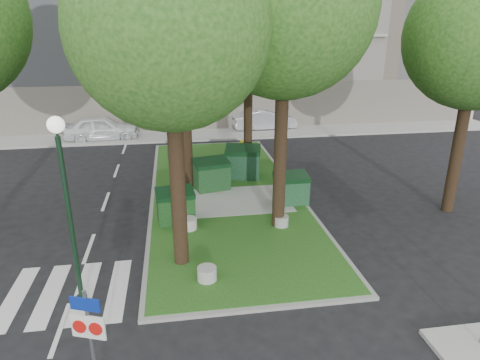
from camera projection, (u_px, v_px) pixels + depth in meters
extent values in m
plane|color=black|center=(243.00, 311.00, 11.01)|extent=(120.00, 120.00, 0.00)
cube|color=#264D16|center=(225.00, 193.00, 18.48)|extent=(6.00, 16.00, 0.12)
cube|color=gray|center=(225.00, 193.00, 18.49)|extent=(6.30, 16.30, 0.10)
cube|color=#999993|center=(198.00, 135.00, 28.15)|extent=(42.00, 3.00, 0.12)
cube|color=silver|center=(101.00, 290.00, 11.85)|extent=(5.00, 3.00, 0.01)
cube|color=tan|center=(188.00, 9.00, 32.38)|extent=(41.00, 12.00, 16.00)
cylinder|color=black|center=(177.00, 170.00, 12.05)|extent=(0.44, 0.44, 6.16)
sphere|color=#1C4913|center=(169.00, 29.00, 10.77)|extent=(5.20, 5.20, 5.20)
cylinder|color=black|center=(281.00, 138.00, 14.32)|extent=(0.44, 0.44, 6.72)
sphere|color=#1C4913|center=(285.00, 6.00, 12.92)|extent=(5.60, 5.60, 5.60)
cylinder|color=black|center=(186.00, 124.00, 18.20)|extent=(0.44, 0.44, 5.88)
sphere|color=#1C4913|center=(182.00, 36.00, 16.97)|extent=(4.80, 4.80, 4.80)
cylinder|color=black|center=(248.00, 97.00, 21.26)|extent=(0.44, 0.44, 7.00)
sphere|color=#1C4913|center=(249.00, 5.00, 19.80)|extent=(5.80, 5.80, 5.80)
cylinder|color=black|center=(460.00, 138.00, 15.94)|extent=(0.44, 0.44, 5.88)
sphere|color=#1C4913|center=(478.00, 37.00, 14.72)|extent=(5.00, 5.00, 5.00)
cube|color=#0F370F|center=(176.00, 208.00, 15.55)|extent=(1.41, 1.05, 1.03)
cube|color=black|center=(175.00, 193.00, 15.35)|extent=(1.46, 1.11, 0.30)
cube|color=#103814|center=(212.00, 177.00, 18.63)|extent=(1.60, 1.25, 1.12)
cube|color=black|center=(211.00, 162.00, 18.41)|extent=(1.66, 1.33, 0.32)
cube|color=#10361E|center=(243.00, 164.00, 20.07)|extent=(1.77, 1.39, 1.23)
cube|color=black|center=(243.00, 150.00, 19.82)|extent=(1.84, 1.47, 0.36)
cube|color=#144122|center=(291.00, 191.00, 17.21)|extent=(1.32, 0.91, 1.02)
cube|color=black|center=(292.00, 177.00, 17.01)|extent=(1.37, 0.97, 0.29)
cylinder|color=#9E9E99|center=(207.00, 274.00, 12.06)|extent=(0.55, 0.55, 0.39)
cylinder|color=gray|center=(281.00, 221.00, 15.32)|extent=(0.53, 0.53, 0.38)
cylinder|color=#AAAAA5|center=(189.00, 223.00, 15.07)|extent=(0.57, 0.57, 0.41)
cylinder|color=yellow|center=(244.00, 147.00, 23.62)|extent=(0.46, 0.46, 0.80)
cylinder|color=black|center=(71.00, 225.00, 10.59)|extent=(0.13, 0.13, 4.52)
cylinder|color=black|center=(82.00, 299.00, 11.34)|extent=(0.27, 0.27, 0.18)
sphere|color=white|center=(56.00, 125.00, 9.72)|extent=(0.40, 0.40, 0.40)
cylinder|color=slate|center=(91.00, 342.00, 8.27)|extent=(0.10, 0.10, 2.32)
cube|color=navy|center=(86.00, 303.00, 7.97)|extent=(0.58, 0.24, 0.28)
cube|color=white|center=(89.00, 326.00, 8.14)|extent=(0.67, 0.27, 0.51)
cylinder|color=red|center=(80.00, 327.00, 8.12)|extent=(0.27, 0.12, 0.28)
cylinder|color=red|center=(98.00, 325.00, 8.17)|extent=(0.27, 0.12, 0.28)
imported|color=white|center=(102.00, 128.00, 26.90)|extent=(4.64, 2.14, 1.54)
imported|color=#A9AAB1|center=(264.00, 120.00, 29.53)|extent=(4.46, 1.74, 1.45)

